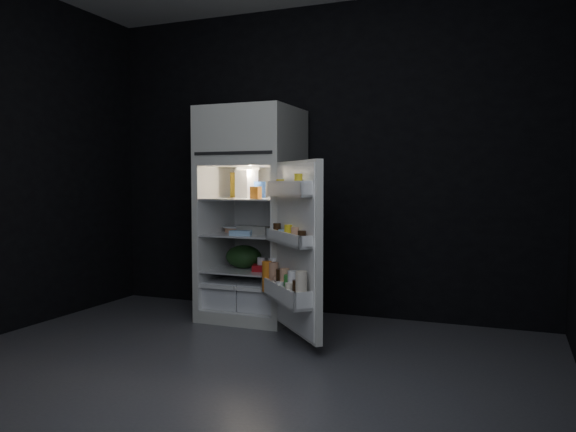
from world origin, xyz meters
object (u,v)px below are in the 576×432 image
at_px(egg_carton, 253,230).
at_px(yogurt_tray, 268,268).
at_px(refrigerator, 253,206).
at_px(fridge_door, 294,251).
at_px(milk_jug, 247,184).

relative_size(egg_carton, yogurt_tray, 1.05).
distance_m(refrigerator, yogurt_tray, 0.55).
relative_size(fridge_door, egg_carton, 4.58).
height_order(milk_jug, egg_carton, milk_jug).
bearing_deg(yogurt_tray, fridge_door, -69.40).
bearing_deg(egg_carton, fridge_door, -42.01).
xyz_separation_m(refrigerator, fridge_door, (0.63, -0.66, -0.28)).
relative_size(refrigerator, fridge_door, 1.46).
bearing_deg(refrigerator, fridge_door, -46.26).
bearing_deg(fridge_door, refrigerator, 133.74).
distance_m(refrigerator, fridge_door, 0.95).
height_order(refrigerator, milk_jug, refrigerator).
distance_m(milk_jug, egg_carton, 0.41).
bearing_deg(egg_carton, milk_jug, 139.93).
relative_size(refrigerator, milk_jug, 7.42).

